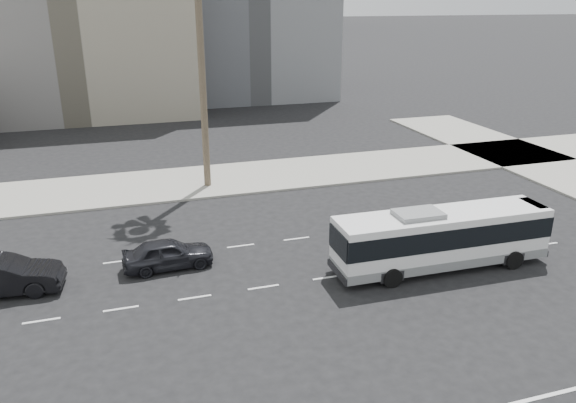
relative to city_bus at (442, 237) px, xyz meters
name	(u,v)px	position (x,y,z in m)	size (l,w,h in m)	color
ground	(327,278)	(-5.38, 0.55, -1.54)	(700.00, 700.00, 0.00)	black
sidewalk_north	(248,177)	(-5.38, 16.05, -1.47)	(120.00, 7.00, 0.15)	gray
midrise_beige_west	(71,27)	(-17.38, 45.55, 7.46)	(24.00, 18.00, 18.00)	slate
city_bus	(442,237)	(0.00, 0.00, 0.00)	(10.26, 2.51, 2.94)	silver
car_a	(168,254)	(-12.11, 3.75, -0.83)	(4.16, 1.67, 1.42)	black
car_b	(2,276)	(-19.09, 3.41, -0.73)	(4.91, 1.71, 1.62)	black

